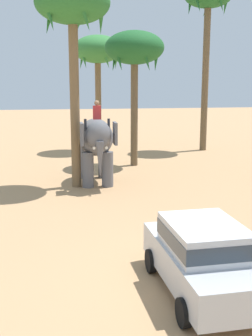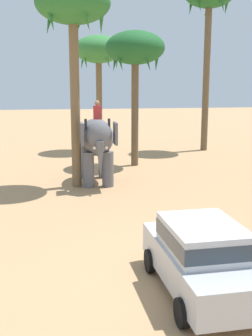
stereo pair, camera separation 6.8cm
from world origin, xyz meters
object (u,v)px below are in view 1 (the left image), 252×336
(palm_tree_near_hut, at_px, (134,51))
(palm_tree_far_back, at_px, (208,1))
(elephant_with_mahout, at_px, (96,141))
(palm_tree_behind_elephant, at_px, (73,10))
(car_sedan_foreground, at_px, (202,255))
(palm_tree_left_of_road, at_px, (98,52))

(palm_tree_near_hut, xyz_separation_m, palm_tree_far_back, (5.56, 4.51, 3.38))
(palm_tree_far_back, bearing_deg, palm_tree_near_hut, -140.99)
(elephant_with_mahout, xyz_separation_m, palm_tree_behind_elephant, (-0.96, -0.46, 5.67))
(car_sedan_foreground, relative_size, palm_tree_left_of_road, 0.55)
(palm_tree_behind_elephant, relative_size, palm_tree_far_back, 0.80)
(palm_tree_left_of_road, bearing_deg, palm_tree_near_hut, -74.31)
(car_sedan_foreground, height_order, elephant_with_mahout, elephant_with_mahout)
(elephant_with_mahout, bearing_deg, palm_tree_near_hut, 58.11)
(palm_tree_behind_elephant, distance_m, palm_tree_left_of_road, 10.02)
(palm_tree_left_of_road, bearing_deg, car_sedan_foreground, -88.71)
(palm_tree_near_hut, relative_size, palm_tree_left_of_road, 0.97)
(palm_tree_left_of_road, height_order, palm_tree_far_back, palm_tree_far_back)
(car_sedan_foreground, distance_m, palm_tree_near_hut, 15.93)
(elephant_with_mahout, height_order, palm_tree_left_of_road, palm_tree_left_of_road)
(palm_tree_near_hut, height_order, palm_tree_left_of_road, palm_tree_left_of_road)
(elephant_with_mahout, distance_m, palm_tree_far_back, 13.96)
(palm_tree_behind_elephant, xyz_separation_m, palm_tree_near_hut, (3.43, 4.43, -1.41))
(car_sedan_foreground, xyz_separation_m, palm_tree_behind_elephant, (-2.39, 10.54, 6.73))
(elephant_with_mahout, distance_m, palm_tree_left_of_road, 10.36)
(car_sedan_foreground, xyz_separation_m, palm_tree_left_of_road, (-0.46, 20.30, 5.54))
(palm_tree_behind_elephant, bearing_deg, palm_tree_far_back, 44.84)
(palm_tree_behind_elephant, xyz_separation_m, palm_tree_left_of_road, (1.93, 9.76, -1.19))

